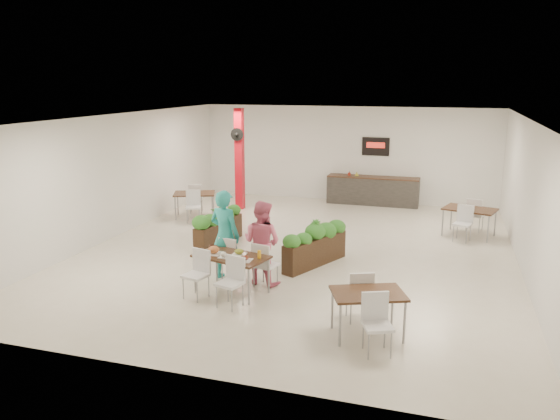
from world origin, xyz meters
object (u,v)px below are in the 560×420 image
Objects in this scene: service_counter at (373,190)px; side_table_a at (194,197)px; main_table at (231,261)px; planter_right at (315,244)px; red_column at (239,158)px; diner_woman at (262,242)px; planter_left at (219,225)px; diner_man at (225,235)px; side_table_b at (470,213)px; side_table_c at (368,300)px.

service_counter reaches higher than side_table_a.
planter_right is (1.19, 2.03, -0.13)m from main_table.
side_table_a is at bearing -145.68° from service_counter.
diner_woman is (2.84, -6.07, -0.78)m from red_column.
planter_left reaches higher than main_table.
planter_right is at bearing -93.33° from service_counter.
diner_man is 1.13× the size of side_table_b.
side_table_a is at bearing -160.88° from side_table_b.
side_table_a and side_table_b have the same top height.
main_table and side_table_b have the same top height.
side_table_c is at bearing -56.18° from red_column.
planter_right is 1.12× the size of side_table_b.
side_table_b is at bearing 52.83° from side_table_c.
planter_left is 3.04m from side_table_a.
side_table_c is (5.24, -7.82, -1.02)m from red_column.
planter_left is (-3.06, -5.76, 0.02)m from service_counter.
diner_woman is 2.91m from planter_left.
planter_right is 1.13× the size of side_table_a.
side_table_c is at bearing -21.34° from main_table.
side_table_a is (-3.74, 4.60, -0.23)m from diner_woman.
service_counter is at bearing -89.47° from diner_man.
side_table_c is at bearing -87.54° from side_table_b.
main_table is (2.43, -6.73, -1.01)m from red_column.
planter_right is at bearing -124.36° from diner_man.
diner_man is 2.48m from planter_left.
diner_man reaches higher than main_table.
diner_woman is at bearing -72.66° from side_table_a.
planter_left is at bearing 114.91° from side_table_c.
diner_man is at bearing -103.84° from service_counter.
red_column is at bearing -172.65° from side_table_b.
planter_right is 5.54m from side_table_a.
planter_left is at bearing -74.54° from side_table_a.
diner_man reaches higher than planter_right.
side_table_b is at bearing -115.72° from diner_woman.
side_table_c is at bearing -62.57° from planter_right.
service_counter is 1.81× the size of side_table_a.
side_table_b is (4.92, 4.89, -0.31)m from diner_man.
service_counter reaches higher than side_table_b.
side_table_a is (-4.89, -3.34, 0.14)m from service_counter.
planter_left is 1.17× the size of side_table_b.
side_table_a is at bearing 144.50° from planter_right.
planter_left is (-1.10, 2.18, -0.43)m from diner_man.
red_column is 1.07× the size of service_counter.
main_table is 0.80m from diner_woman.
planter_right is at bearing -16.64° from planter_left.
diner_man is at bearing -118.18° from side_table_b.
side_table_c is at bearing -82.68° from service_counter.
red_column is at bearing 103.60° from planter_left.
service_counter is 1.60× the size of planter_right.
service_counter is 1.74× the size of diner_woman.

